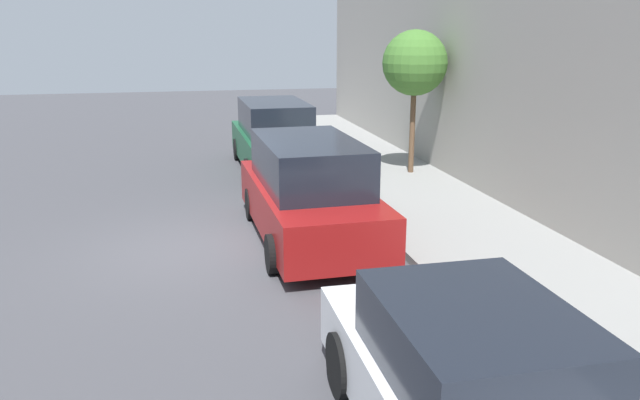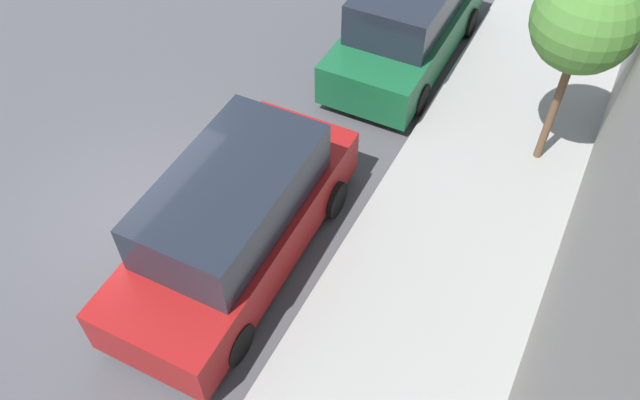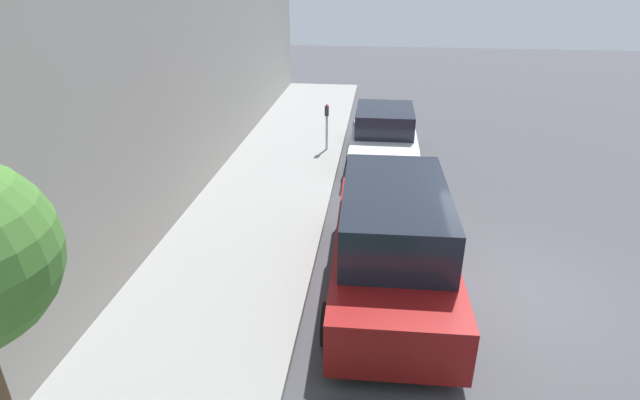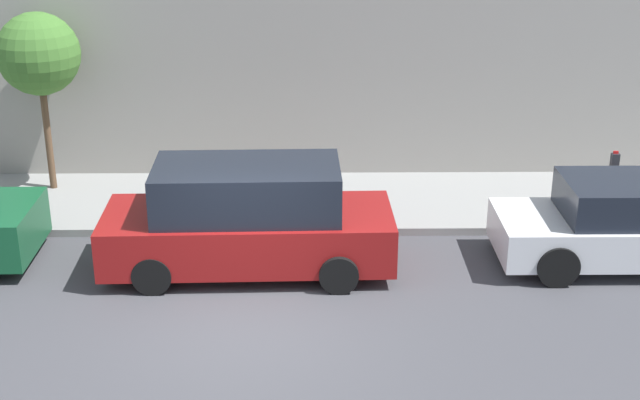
{
  "view_description": "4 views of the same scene",
  "coord_description": "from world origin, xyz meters",
  "px_view_note": "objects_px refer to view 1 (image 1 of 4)",
  "views": [
    {
      "loc": [
        -0.13,
        -10.82,
        3.83
      ],
      "look_at": [
        2.13,
        -0.79,
        1.0
      ],
      "focal_mm": 35.0,
      "sensor_mm": 36.0,
      "label": 1
    },
    {
      "loc": [
        6.04,
        -4.66,
        8.19
      ],
      "look_at": [
        3.1,
        0.96,
        1.0
      ],
      "focal_mm": 35.0,
      "sensor_mm": 36.0,
      "label": 2
    },
    {
      "loc": [
        2.46,
        7.47,
        5.07
      ],
      "look_at": [
        3.5,
        -1.25,
        1.0
      ],
      "focal_mm": 28.0,
      "sensor_mm": 36.0,
      "label": 3
    },
    {
      "loc": [
        -11.83,
        -0.99,
        6.74
      ],
      "look_at": [
        2.82,
        -1.14,
        1.0
      ],
      "focal_mm": 50.0,
      "sensor_mm": 36.0,
      "label": 4
    }
  ],
  "objects_px": {
    "parked_minivan_third": "(275,137)",
    "street_tree": "(415,64)",
    "parked_minivan_second": "(309,192)",
    "parked_sedan_nearest": "(476,396)"
  },
  "relations": [
    {
      "from": "parked_minivan_second",
      "to": "parked_minivan_third",
      "type": "distance_m",
      "value": 6.18
    },
    {
      "from": "parked_minivan_third",
      "to": "street_tree",
      "type": "bearing_deg",
      "value": -28.44
    },
    {
      "from": "parked_sedan_nearest",
      "to": "street_tree",
      "type": "bearing_deg",
      "value": 72.13
    },
    {
      "from": "parked_sedan_nearest",
      "to": "parked_minivan_second",
      "type": "bearing_deg",
      "value": 91.38
    },
    {
      "from": "parked_minivan_second",
      "to": "parked_minivan_third",
      "type": "xyz_separation_m",
      "value": [
        0.3,
        6.17,
        0.0
      ]
    },
    {
      "from": "parked_sedan_nearest",
      "to": "parked_minivan_second",
      "type": "height_order",
      "value": "parked_minivan_second"
    },
    {
      "from": "street_tree",
      "to": "parked_sedan_nearest",
      "type": "bearing_deg",
      "value": -107.87
    },
    {
      "from": "parked_minivan_third",
      "to": "street_tree",
      "type": "xyz_separation_m",
      "value": [
        3.37,
        -1.82,
        2.05
      ]
    },
    {
      "from": "parked_minivan_second",
      "to": "street_tree",
      "type": "xyz_separation_m",
      "value": [
        3.66,
        4.35,
        2.05
      ]
    },
    {
      "from": "parked_minivan_second",
      "to": "street_tree",
      "type": "height_order",
      "value": "street_tree"
    }
  ]
}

